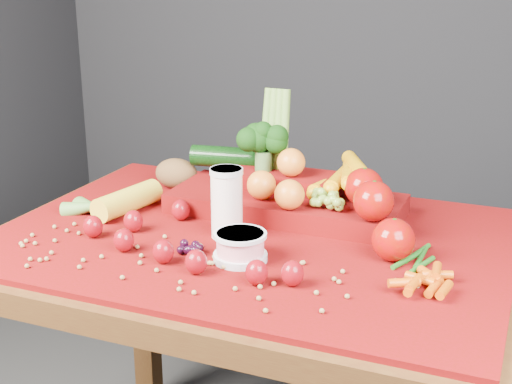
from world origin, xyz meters
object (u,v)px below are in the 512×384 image
at_px(table, 252,281).
at_px(milk_glass, 227,200).
at_px(yogurt_bowl, 240,246).
at_px(produce_mound, 299,190).

height_order(table, milk_glass, milk_glass).
relative_size(yogurt_bowl, produce_mound, 0.17).
bearing_deg(produce_mound, yogurt_bowl, -93.67).
bearing_deg(yogurt_bowl, produce_mound, 86.33).
bearing_deg(table, produce_mound, 72.29).
relative_size(table, milk_glass, 7.43).
xyz_separation_m(table, milk_glass, (-0.04, -0.03, 0.19)).
bearing_deg(yogurt_bowl, milk_glass, 126.14).
bearing_deg(milk_glass, table, 34.63).
xyz_separation_m(table, produce_mound, (0.05, 0.15, 0.17)).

